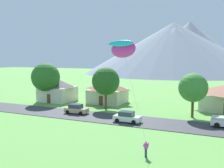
% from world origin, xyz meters
% --- Properties ---
extents(road_strip, '(160.00, 7.20, 0.08)m').
position_xyz_m(road_strip, '(0.00, 27.07, 0.04)').
color(road_strip, '#38383D').
rests_on(road_strip, ground).
extents(mountain_far_east_ridge, '(82.73, 82.73, 35.47)m').
position_xyz_m(mountain_far_east_ridge, '(-13.76, 178.56, 17.73)').
color(mountain_far_east_ridge, '#8E939E').
rests_on(mountain_far_east_ridge, ground).
extents(mountain_far_west_ridge, '(84.74, 84.74, 28.70)m').
position_xyz_m(mountain_far_west_ridge, '(-18.27, 151.31, 14.35)').
color(mountain_far_west_ridge, '#8E939E').
rests_on(mountain_far_west_ridge, ground).
extents(mountain_east_ridge, '(115.09, 115.09, 32.94)m').
position_xyz_m(mountain_east_ridge, '(-21.39, 160.01, 16.47)').
color(mountain_east_ridge, gray).
rests_on(mountain_east_ridge, ground).
extents(house_leftmost, '(8.04, 7.17, 4.73)m').
position_xyz_m(house_leftmost, '(-12.14, 40.36, 2.45)').
color(house_leftmost, beige).
rests_on(house_leftmost, ground).
extents(house_right_center, '(7.66, 7.11, 5.16)m').
position_xyz_m(house_right_center, '(-23.80, 37.85, 2.67)').
color(house_right_center, beige).
rests_on(house_right_center, ground).
extents(tree_near_left, '(5.43, 5.43, 8.20)m').
position_xyz_m(tree_near_left, '(-9.53, 34.04, 5.47)').
color(tree_near_left, '#4C3823').
rests_on(tree_near_left, ground).
extents(tree_center, '(4.84, 4.84, 7.49)m').
position_xyz_m(tree_center, '(6.91, 33.45, 5.05)').
color(tree_center, '#4C3823').
rests_on(tree_center, ground).
extents(tree_near_right, '(6.32, 6.32, 8.90)m').
position_xyz_m(tree_near_right, '(-24.75, 34.88, 5.73)').
color(tree_near_right, brown).
rests_on(tree_near_right, ground).
extents(parked_car_white_west_end, '(4.21, 2.09, 1.68)m').
position_xyz_m(parked_car_white_west_end, '(-1.87, 25.73, 0.87)').
color(parked_car_white_west_end, white).
rests_on(parked_car_white_west_end, road_strip).
extents(parked_car_tan_mid_west, '(4.26, 2.20, 1.68)m').
position_xyz_m(parked_car_tan_mid_west, '(-12.42, 27.83, 0.87)').
color(parked_car_tan_mid_west, tan).
rests_on(parked_car_tan_mid_west, road_strip).
extents(kite_flyer_with_kite, '(5.61, 3.73, 12.07)m').
position_xyz_m(kite_flyer_with_kite, '(1.46, 15.68, 10.90)').
color(kite_flyer_with_kite, navy).
rests_on(kite_flyer_with_kite, ground).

